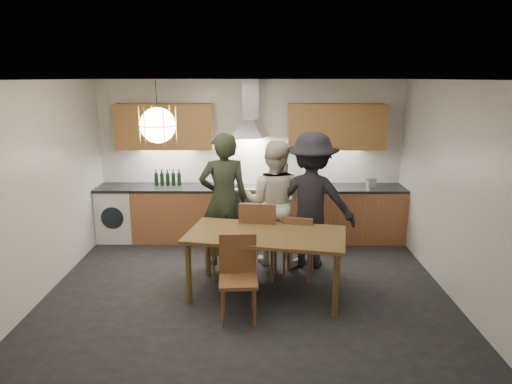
{
  "coord_description": "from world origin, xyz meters",
  "views": [
    {
      "loc": [
        0.16,
        -5.26,
        2.62
      ],
      "look_at": [
        0.1,
        0.4,
        1.2
      ],
      "focal_mm": 32.0,
      "sensor_mm": 36.0,
      "label": 1
    }
  ],
  "objects_px": {
    "mixing_bowl": "(319,185)",
    "chair_back_left": "(224,247)",
    "chair_front": "(238,271)",
    "wine_bottles": "(168,177)",
    "stock_pot": "(371,183)",
    "person_right": "(311,201)",
    "dining_table": "(266,240)",
    "person_left": "(224,200)",
    "person_mid": "(274,203)"
  },
  "relations": [
    {
      "from": "dining_table",
      "to": "person_left",
      "type": "bearing_deg",
      "value": 131.43
    },
    {
      "from": "chair_front",
      "to": "person_right",
      "type": "height_order",
      "value": "person_right"
    },
    {
      "from": "chair_back_left",
      "to": "dining_table",
      "type": "bearing_deg",
      "value": 133.71
    },
    {
      "from": "chair_back_left",
      "to": "person_mid",
      "type": "height_order",
      "value": "person_mid"
    },
    {
      "from": "dining_table",
      "to": "chair_front",
      "type": "distance_m",
      "value": 0.63
    },
    {
      "from": "chair_front",
      "to": "mixing_bowl",
      "type": "height_order",
      "value": "mixing_bowl"
    },
    {
      "from": "mixing_bowl",
      "to": "stock_pot",
      "type": "relative_size",
      "value": 1.91
    },
    {
      "from": "dining_table",
      "to": "person_right",
      "type": "xyz_separation_m",
      "value": [
        0.64,
        0.92,
        0.25
      ]
    },
    {
      "from": "person_left",
      "to": "mixing_bowl",
      "type": "distance_m",
      "value": 1.78
    },
    {
      "from": "stock_pot",
      "to": "person_mid",
      "type": "bearing_deg",
      "value": -149.28
    },
    {
      "from": "dining_table",
      "to": "person_left",
      "type": "xyz_separation_m",
      "value": [
        -0.58,
        0.97,
        0.25
      ]
    },
    {
      "from": "mixing_bowl",
      "to": "stock_pot",
      "type": "height_order",
      "value": "stock_pot"
    },
    {
      "from": "person_right",
      "to": "stock_pot",
      "type": "bearing_deg",
      "value": -122.4
    },
    {
      "from": "person_mid",
      "to": "mixing_bowl",
      "type": "distance_m",
      "value": 1.2
    },
    {
      "from": "person_left",
      "to": "stock_pot",
      "type": "bearing_deg",
      "value": -167.6
    },
    {
      "from": "person_right",
      "to": "mixing_bowl",
      "type": "bearing_deg",
      "value": -90.14
    },
    {
      "from": "person_left",
      "to": "mixing_bowl",
      "type": "bearing_deg",
      "value": -157.3
    },
    {
      "from": "dining_table",
      "to": "chair_back_left",
      "type": "bearing_deg",
      "value": 152.0
    },
    {
      "from": "mixing_bowl",
      "to": "wine_bottles",
      "type": "height_order",
      "value": "wine_bottles"
    },
    {
      "from": "chair_front",
      "to": "stock_pot",
      "type": "relative_size",
      "value": 5.43
    },
    {
      "from": "mixing_bowl",
      "to": "chair_back_left",
      "type": "bearing_deg",
      "value": -132.91
    },
    {
      "from": "chair_front",
      "to": "person_mid",
      "type": "xyz_separation_m",
      "value": [
        0.44,
        1.56,
        0.36
      ]
    },
    {
      "from": "dining_table",
      "to": "person_left",
      "type": "distance_m",
      "value": 1.16
    },
    {
      "from": "person_mid",
      "to": "mixing_bowl",
      "type": "height_order",
      "value": "person_mid"
    },
    {
      "from": "person_mid",
      "to": "wine_bottles",
      "type": "xyz_separation_m",
      "value": [
        -1.72,
        1.02,
        0.14
      ]
    },
    {
      "from": "dining_table",
      "to": "chair_front",
      "type": "height_order",
      "value": "chair_front"
    },
    {
      "from": "dining_table",
      "to": "person_mid",
      "type": "height_order",
      "value": "person_mid"
    },
    {
      "from": "chair_back_left",
      "to": "person_right",
      "type": "distance_m",
      "value": 1.38
    },
    {
      "from": "chair_front",
      "to": "stock_pot",
      "type": "height_order",
      "value": "stock_pot"
    },
    {
      "from": "chair_front",
      "to": "wine_bottles",
      "type": "bearing_deg",
      "value": 112.44
    },
    {
      "from": "chair_back_left",
      "to": "person_right",
      "type": "relative_size",
      "value": 0.42
    },
    {
      "from": "person_left",
      "to": "chair_front",
      "type": "bearing_deg",
      "value": 88.69
    },
    {
      "from": "dining_table",
      "to": "chair_back_left",
      "type": "height_order",
      "value": "dining_table"
    },
    {
      "from": "person_left",
      "to": "person_right",
      "type": "height_order",
      "value": "person_right"
    },
    {
      "from": "person_left",
      "to": "stock_pot",
      "type": "distance_m",
      "value": 2.53
    },
    {
      "from": "person_right",
      "to": "stock_pot",
      "type": "distance_m",
      "value": 1.53
    },
    {
      "from": "person_left",
      "to": "person_right",
      "type": "distance_m",
      "value": 1.23
    },
    {
      "from": "chair_back_left",
      "to": "person_mid",
      "type": "bearing_deg",
      "value": -145.46
    },
    {
      "from": "chair_front",
      "to": "stock_pot",
      "type": "xyz_separation_m",
      "value": [
        2.04,
        2.51,
        0.43
      ]
    },
    {
      "from": "dining_table",
      "to": "wine_bottles",
      "type": "height_order",
      "value": "wine_bottles"
    },
    {
      "from": "chair_front",
      "to": "person_mid",
      "type": "relative_size",
      "value": 0.52
    },
    {
      "from": "wine_bottles",
      "to": "chair_back_left",
      "type": "bearing_deg",
      "value": -57.42
    },
    {
      "from": "person_right",
      "to": "dining_table",
      "type": "bearing_deg",
      "value": 67.94
    },
    {
      "from": "chair_back_left",
      "to": "stock_pot",
      "type": "bearing_deg",
      "value": -153.32
    },
    {
      "from": "chair_back_left",
      "to": "chair_front",
      "type": "distance_m",
      "value": 0.98
    },
    {
      "from": "chair_front",
      "to": "person_left",
      "type": "relative_size",
      "value": 0.49
    },
    {
      "from": "person_right",
      "to": "wine_bottles",
      "type": "height_order",
      "value": "person_right"
    },
    {
      "from": "person_right",
      "to": "wine_bottles",
      "type": "relative_size",
      "value": 4.34
    },
    {
      "from": "wine_bottles",
      "to": "dining_table",
      "type": "bearing_deg",
      "value": -52.45
    },
    {
      "from": "person_mid",
      "to": "stock_pot",
      "type": "height_order",
      "value": "person_mid"
    }
  ]
}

